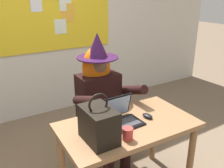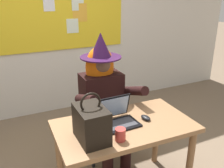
{
  "view_description": "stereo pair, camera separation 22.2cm",
  "coord_description": "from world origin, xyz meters",
  "px_view_note": "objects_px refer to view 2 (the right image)",
  "views": [
    {
      "loc": [
        -0.83,
        -1.49,
        1.75
      ],
      "look_at": [
        0.26,
        0.28,
        0.97
      ],
      "focal_mm": 39.5,
      "sensor_mm": 36.0,
      "label": 1
    },
    {
      "loc": [
        -0.64,
        -1.6,
        1.75
      ],
      "look_at": [
        0.26,
        0.28,
        0.97
      ],
      "focal_mm": 39.5,
      "sensor_mm": 36.0,
      "label": 2
    }
  ],
  "objects_px": {
    "chair_at_desk": "(100,112)",
    "computer_mouse": "(146,118)",
    "desk_main": "(124,135)",
    "handbag": "(91,124)",
    "person_costumed": "(104,93)",
    "laptop": "(118,117)",
    "coffee_mug": "(120,135)"
  },
  "relations": [
    {
      "from": "chair_at_desk",
      "to": "computer_mouse",
      "type": "distance_m",
      "value": 0.74
    },
    {
      "from": "desk_main",
      "to": "handbag",
      "type": "xyz_separation_m",
      "value": [
        -0.33,
        -0.09,
        0.24
      ]
    },
    {
      "from": "chair_at_desk",
      "to": "handbag",
      "type": "relative_size",
      "value": 2.36
    },
    {
      "from": "computer_mouse",
      "to": "desk_main",
      "type": "bearing_deg",
      "value": 170.39
    },
    {
      "from": "person_costumed",
      "to": "laptop",
      "type": "relative_size",
      "value": 4.56
    },
    {
      "from": "person_costumed",
      "to": "computer_mouse",
      "type": "xyz_separation_m",
      "value": [
        0.14,
        -0.57,
        -0.04
      ]
    },
    {
      "from": "chair_at_desk",
      "to": "person_costumed",
      "type": "height_order",
      "value": "person_costumed"
    },
    {
      "from": "desk_main",
      "to": "person_costumed",
      "type": "height_order",
      "value": "person_costumed"
    },
    {
      "from": "person_costumed",
      "to": "laptop",
      "type": "xyz_separation_m",
      "value": [
        -0.1,
        -0.51,
        -0.01
      ]
    },
    {
      "from": "coffee_mug",
      "to": "computer_mouse",
      "type": "bearing_deg",
      "value": 28.34
    },
    {
      "from": "chair_at_desk",
      "to": "person_costumed",
      "type": "relative_size",
      "value": 0.65
    },
    {
      "from": "coffee_mug",
      "to": "handbag",
      "type": "bearing_deg",
      "value": 151.79
    },
    {
      "from": "person_costumed",
      "to": "laptop",
      "type": "distance_m",
      "value": 0.52
    },
    {
      "from": "desk_main",
      "to": "computer_mouse",
      "type": "distance_m",
      "value": 0.24
    },
    {
      "from": "chair_at_desk",
      "to": "computer_mouse",
      "type": "relative_size",
      "value": 8.58
    },
    {
      "from": "computer_mouse",
      "to": "coffee_mug",
      "type": "height_order",
      "value": "coffee_mug"
    },
    {
      "from": "desk_main",
      "to": "computer_mouse",
      "type": "bearing_deg",
      "value": -2.62
    },
    {
      "from": "desk_main",
      "to": "person_costumed",
      "type": "bearing_deg",
      "value": 83.94
    },
    {
      "from": "chair_at_desk",
      "to": "laptop",
      "type": "height_order",
      "value": "laptop"
    },
    {
      "from": "laptop",
      "to": "computer_mouse",
      "type": "distance_m",
      "value": 0.25
    },
    {
      "from": "desk_main",
      "to": "laptop",
      "type": "height_order",
      "value": "laptop"
    },
    {
      "from": "person_costumed",
      "to": "computer_mouse",
      "type": "relative_size",
      "value": 13.28
    },
    {
      "from": "chair_at_desk",
      "to": "coffee_mug",
      "type": "height_order",
      "value": "chair_at_desk"
    },
    {
      "from": "person_costumed",
      "to": "handbag",
      "type": "height_order",
      "value": "person_costumed"
    },
    {
      "from": "person_costumed",
      "to": "handbag",
      "type": "bearing_deg",
      "value": -30.1
    },
    {
      "from": "computer_mouse",
      "to": "coffee_mug",
      "type": "bearing_deg",
      "value": -158.65
    },
    {
      "from": "computer_mouse",
      "to": "handbag",
      "type": "relative_size",
      "value": 0.28
    },
    {
      "from": "chair_at_desk",
      "to": "laptop",
      "type": "relative_size",
      "value": 2.95
    },
    {
      "from": "person_costumed",
      "to": "coffee_mug",
      "type": "xyz_separation_m",
      "value": [
        -0.2,
        -0.75,
        -0.01
      ]
    },
    {
      "from": "coffee_mug",
      "to": "chair_at_desk",
      "type": "bearing_deg",
      "value": 76.88
    },
    {
      "from": "desk_main",
      "to": "handbag",
      "type": "bearing_deg",
      "value": -164.02
    },
    {
      "from": "person_costumed",
      "to": "computer_mouse",
      "type": "height_order",
      "value": "person_costumed"
    }
  ]
}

